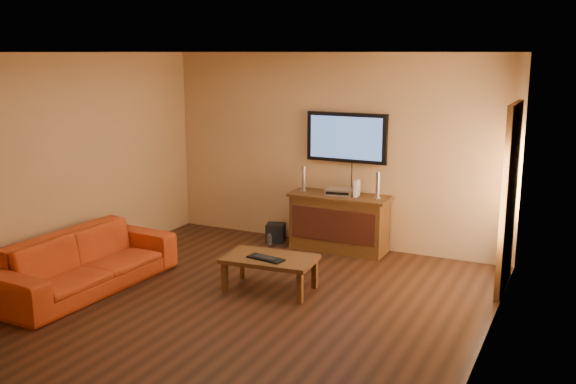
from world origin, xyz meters
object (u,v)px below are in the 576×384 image
Objects in this scene: television at (347,138)px; keyboard at (266,258)px; media_console at (339,222)px; bottle at (270,240)px; subwoofer at (276,233)px; speaker_right at (378,186)px; speaker_left at (304,180)px; coffee_table at (270,261)px; sofa at (85,253)px; av_receiver at (339,192)px; game_console at (357,188)px.

keyboard is at bearing -94.30° from television.
bottle is at bearing -163.27° from media_console.
keyboard is at bearing -83.33° from subwoofer.
speaker_right is 1.38× the size of subwoofer.
keyboard is at bearing -78.29° from speaker_left.
sofa is (-1.95, -0.88, 0.09)m from coffee_table.
keyboard is (0.78, -1.60, 0.32)m from bottle.
coffee_table is 2.93× the size of av_receiver.
coffee_table is 2.14m from sofa.
speaker_right reaches higher than subwoofer.
television is (0.00, 0.22, 1.15)m from media_console.
television reaches higher than game_console.
bottle is (-1.18, -0.29, -0.81)m from game_console.
speaker_left is at bearing 171.23° from av_receiver.
subwoofer is at bearing -176.03° from speaker_left.
subwoofer is (-0.98, -0.23, -1.42)m from television.
speaker_right reaches higher than speaker_left.
speaker_right is at bearing 70.01° from keyboard.
media_console is 3.99× the size of speaker_left.
television is at bearing 135.58° from game_console.
bottle is at bearing -151.72° from television.
av_receiver is (0.54, -0.00, -0.12)m from speaker_left.
coffee_table is 0.48× the size of sofa.
speaker_right reaches higher than game_console.
keyboard is (1.94, 0.79, -0.02)m from sofa.
keyboard reaches higher than subwoofer.
television is 0.84m from speaker_left.
media_console is at bearing -35.05° from sofa.
speaker_right is 0.56m from av_receiver.
media_console is 3.75× the size of av_receiver.
av_receiver is at bearing -93.10° from television.
television is 5.06× the size of game_console.
coffee_table is at bearing -94.32° from television.
speaker_left reaches higher than coffee_table.
bottle is (-0.94, -0.51, -1.46)m from television.
speaker_left is 0.76× the size of keyboard.
television is 5.94× the size of bottle.
coffee_table is at bearing -110.75° from speaker_right.
sofa is 2.68m from bottle.
bottle is at bearing -98.24° from subwoofer.
speaker_right reaches higher than sofa.
media_console is 0.78m from speaker_left.
game_console is 1.17× the size of bottle.
keyboard is (0.39, -1.91, -0.53)m from speaker_left.
game_console is at bearing -10.00° from av_receiver.
game_console is 0.88× the size of subwoofer.
speaker_right is (0.53, -0.21, -0.60)m from television.
television is at bearing -3.68° from subwoofer.
television is at bearing 85.70° from keyboard.
speaker_right is 0.29m from game_console.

